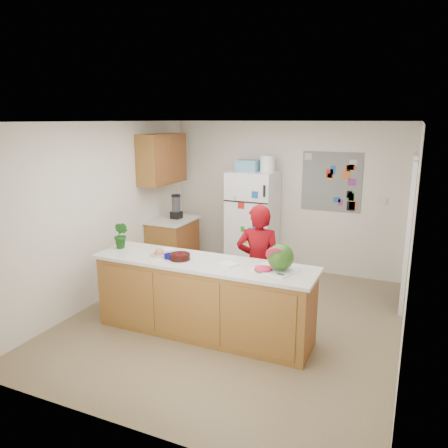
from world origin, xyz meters
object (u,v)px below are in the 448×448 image
at_px(refrigerator, 253,222).
at_px(person, 258,264).
at_px(watermelon, 280,257).
at_px(cherry_bowl, 180,257).

xyz_separation_m(refrigerator, person, (0.74, -1.81, -0.08)).
distance_m(refrigerator, person, 1.96).
distance_m(refrigerator, watermelon, 2.63).
height_order(refrigerator, person, refrigerator).
relative_size(refrigerator, watermelon, 5.87).
bearing_deg(cherry_bowl, watermelon, 4.52).
height_order(refrigerator, watermelon, refrigerator).
bearing_deg(refrigerator, cherry_bowl, -90.50).
bearing_deg(person, watermelon, 117.21).
bearing_deg(refrigerator, person, -67.75).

